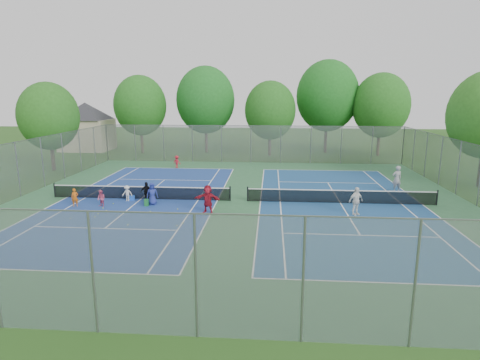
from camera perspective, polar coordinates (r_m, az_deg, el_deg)
name	(u,v)px	position (r m, az deg, el deg)	size (l,w,h in m)	color
ground	(239,201)	(28.09, -0.16, -3.03)	(120.00, 120.00, 0.00)	#244D18
court_pad	(239,201)	(28.09, -0.16, -3.01)	(32.00, 32.00, 0.01)	#2E613B
court_left	(141,199)	(29.47, -13.87, -2.63)	(10.97, 23.77, 0.01)	navy
court_right	(340,203)	(28.41, 14.08, -3.20)	(10.97, 23.77, 0.01)	navy
net_left	(141,193)	(29.37, -13.91, -1.80)	(12.87, 0.10, 0.91)	black
net_right	(341,197)	(28.30, 14.12, -2.34)	(12.87, 0.10, 0.91)	black
fence_north	(251,144)	(43.40, 1.56, 5.12)	(32.00, 0.10, 4.00)	gray
fence_south	(196,277)	(12.46, -6.30, -13.58)	(32.00, 0.10, 4.00)	gray
fence_west	(18,170)	(33.01, -29.06, 1.28)	(32.00, 0.10, 4.00)	gray
fence_east	(480,177)	(30.81, 31.01, 0.38)	(32.00, 0.10, 4.00)	gray
house	(86,118)	(56.54, -21.09, 8.23)	(11.03, 11.03, 7.30)	#B7A88C
tree_nw	(140,105)	(51.63, -14.03, 10.24)	(6.40, 6.40, 9.58)	#443326
tree_nl	(206,100)	(50.68, -4.92, 11.26)	(7.20, 7.20, 10.69)	#443326
tree_nc	(270,110)	(48.05, 4.31, 9.84)	(6.00, 6.00, 8.85)	#443326
tree_nr	(328,96)	(51.46, 12.34, 11.60)	(7.60, 7.60, 11.42)	#443326
tree_ne	(381,105)	(50.67, 19.42, 9.97)	(6.60, 6.60, 9.77)	#443326
tree_side_w	(49,116)	(42.70, -25.56, 8.19)	(5.60, 5.60, 8.47)	#443326
ball_crate	(132,198)	(29.32, -15.11, -2.49)	(0.36, 0.36, 0.31)	blue
ball_hopper	(146,203)	(27.51, -13.16, -3.17)	(0.25, 0.25, 0.49)	#238337
student_a	(75,198)	(28.82, -22.43, -2.32)	(0.45, 0.29, 1.23)	#CB5C13
student_b	(101,199)	(28.13, -19.13, -2.51)	(0.55, 0.43, 1.13)	#D65377
student_c	(127,193)	(29.05, -15.74, -1.84)	(0.72, 0.42, 1.12)	silver
student_d	(146,192)	(28.29, -13.16, -1.71)	(0.86, 0.36, 1.46)	black
student_e	(152,194)	(27.64, -12.38, -1.94)	(0.74, 0.48, 1.52)	navy
student_f	(208,199)	(25.25, -4.61, -2.73)	(1.66, 0.53, 1.79)	#A61727
child_far_baseline	(177,162)	(40.84, -8.96, 2.57)	(0.81, 0.47, 1.26)	red
instructor	(397,179)	(32.75, 21.41, 0.15)	(0.74, 0.48, 2.02)	#9C9D9F
teen_court_b	(356,201)	(25.76, 16.16, -2.90)	(1.04, 0.43, 1.77)	white
tennis_ball_0	(128,225)	(23.87, -15.66, -6.21)	(0.07, 0.07, 0.07)	#CEEE37
tennis_ball_1	(178,209)	(26.34, -8.86, -4.14)	(0.07, 0.07, 0.07)	gold
tennis_ball_2	(113,204)	(28.64, -17.58, -3.24)	(0.07, 0.07, 0.07)	#A6C72E
tennis_ball_3	(150,212)	(26.14, -12.64, -4.43)	(0.07, 0.07, 0.07)	#B9E134
tennis_ball_4	(106,211)	(27.08, -18.46, -4.19)	(0.07, 0.07, 0.07)	#C9E836
tennis_ball_5	(177,226)	(23.18, -8.97, -6.45)	(0.07, 0.07, 0.07)	#CCD631
tennis_ball_6	(98,214)	(26.55, -19.51, -4.59)	(0.07, 0.07, 0.07)	#CCE735
tennis_ball_7	(103,208)	(27.74, -18.91, -3.83)	(0.07, 0.07, 0.07)	yellow
tennis_ball_8	(95,217)	(25.99, -19.94, -4.98)	(0.07, 0.07, 0.07)	#BDE635
tennis_ball_9	(183,223)	(23.56, -8.10, -6.11)	(0.07, 0.07, 0.07)	gold
tennis_ball_10	(71,218)	(26.27, -22.96, -5.05)	(0.07, 0.07, 0.07)	yellow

